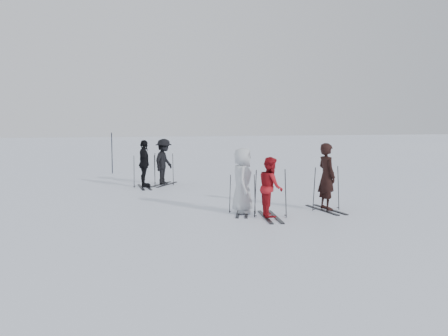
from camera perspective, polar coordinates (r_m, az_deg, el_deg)
The scene contains 12 objects.
ground at distance 15.60m, azimuth 0.90°, elevation -4.01°, with size 120.00×120.00×0.00m, color silver.
skier_near_dark at distance 14.52m, azimuth 11.64°, elevation -1.05°, with size 0.69×0.46×1.90m, color black.
skier_red at distance 13.25m, azimuth 5.35°, elevation -2.27°, with size 0.77×0.60×1.59m, color maroon.
skier_grey at distance 13.77m, azimuth 2.12°, elevation -1.52°, with size 0.88×0.57×1.79m, color #B9BEC3.
skier_uphill_left at distance 19.23m, azimuth -9.09°, elevation 0.43°, with size 1.05×0.44×1.79m, color black.
skier_uphill_far at distance 19.94m, azimuth -6.89°, elevation 0.66°, with size 1.16×0.67×1.80m, color black.
skis_near_dark at distance 14.56m, azimuth 11.62°, elevation -2.23°, with size 0.94×1.78×1.30m, color black, non-canonical shape.
skis_red at distance 13.27m, azimuth 5.35°, elevation -2.83°, with size 0.96×1.82×1.33m, color black, non-canonical shape.
skis_grey at distance 13.82m, azimuth 2.12°, elevation -2.91°, with size 0.81×1.53×1.12m, color black, non-canonical shape.
skis_uphill_left at distance 19.25m, azimuth -9.08°, elevation -0.33°, with size 0.93×1.75×1.28m, color black, non-canonical shape.
skis_uphill_far at distance 19.97m, azimuth -6.88°, elevation -0.06°, with size 0.94×1.78×1.30m, color black, non-canonical shape.
piste_marker at distance 24.58m, azimuth -12.69°, elevation 1.68°, with size 0.04×0.04×1.96m, color black.
Camera 1 is at (-4.01, -14.85, 2.60)m, focal length 40.00 mm.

